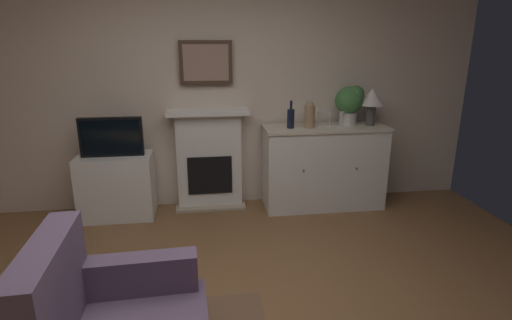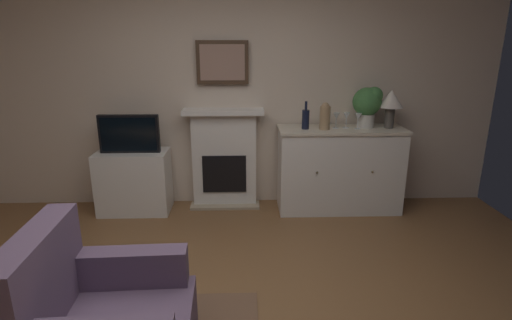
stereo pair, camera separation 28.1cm
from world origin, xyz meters
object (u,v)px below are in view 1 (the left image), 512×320
at_px(table_lamp, 372,100).
at_px(potted_plant_small, 350,102).
at_px(wine_glass_right, 341,116).
at_px(vase_decorative, 310,115).
at_px(tv_set, 111,137).
at_px(fireplace_unit, 209,159).
at_px(sideboard_cabinet, 324,167).
at_px(framed_picture, 206,63).
at_px(wine_glass_left, 320,115).
at_px(wine_bottle, 291,118).
at_px(tv_cabinet, 117,186).
at_px(wine_glass_center, 330,115).

xyz_separation_m(table_lamp, potted_plant_small, (-0.23, 0.05, -0.02)).
distance_m(wine_glass_right, potted_plant_small, 0.20).
relative_size(table_lamp, vase_decorative, 1.42).
bearing_deg(tv_set, table_lamp, 0.17).
relative_size(fireplace_unit, sideboard_cabinet, 0.82).
xyz_separation_m(framed_picture, wine_glass_left, (1.19, -0.22, -0.55)).
height_order(wine_bottle, wine_glass_left, wine_bottle).
bearing_deg(wine_glass_left, fireplace_unit, 171.61).
distance_m(wine_glass_right, tv_cabinet, 2.49).
xyz_separation_m(tv_set, potted_plant_small, (2.50, 0.05, 0.30)).
bearing_deg(framed_picture, fireplace_unit, -90.00).
bearing_deg(vase_decorative, wine_bottle, 172.99).
bearing_deg(wine_glass_center, potted_plant_small, 8.68).
bearing_deg(tv_cabinet, tv_set, -90.00).
bearing_deg(wine_glass_left, sideboard_cabinet, -1.68).
bearing_deg(fireplace_unit, sideboard_cabinet, -8.04).
xyz_separation_m(fireplace_unit, framed_picture, (0.00, 0.05, 1.04)).
xyz_separation_m(sideboard_cabinet, wine_glass_right, (0.15, -0.04, 0.58)).
height_order(fireplace_unit, wine_glass_center, fireplace_unit).
height_order(wine_glass_right, vase_decorative, vase_decorative).
distance_m(fireplace_unit, wine_glass_center, 1.40).
bearing_deg(tv_set, sideboard_cabinet, 0.21).
xyz_separation_m(wine_glass_center, tv_set, (-2.27, -0.02, -0.16)).
xyz_separation_m(wine_glass_left, wine_glass_right, (0.22, -0.04, 0.00)).
bearing_deg(vase_decorative, framed_picture, 165.56).
relative_size(framed_picture, tv_set, 0.89).
bearing_deg(wine_glass_left, table_lamp, -0.19).
xyz_separation_m(wine_glass_center, potted_plant_small, (0.23, 0.03, 0.13)).
relative_size(wine_glass_left, wine_glass_center, 1.00).
xyz_separation_m(framed_picture, tv_cabinet, (-0.97, -0.21, -1.25)).
distance_m(tv_cabinet, tv_set, 0.54).
bearing_deg(wine_glass_left, wine_glass_center, 4.58).
xyz_separation_m(table_lamp, tv_set, (-2.73, -0.01, -0.32)).
bearing_deg(sideboard_cabinet, tv_set, -179.79).
relative_size(framed_picture, wine_glass_left, 3.33).
relative_size(wine_bottle, tv_set, 0.47).
distance_m(framed_picture, sideboard_cabinet, 1.70).
bearing_deg(fireplace_unit, vase_decorative, -12.12).
distance_m(wine_bottle, tv_cabinet, 1.96).
bearing_deg(potted_plant_small, sideboard_cabinet, -170.51).
height_order(fireplace_unit, wine_bottle, wine_bottle).
bearing_deg(fireplace_unit, wine_glass_right, -8.71).
height_order(wine_bottle, vase_decorative, wine_bottle).
distance_m(framed_picture, wine_glass_center, 1.42).
relative_size(fireplace_unit, wine_glass_left, 6.67).
height_order(sideboard_cabinet, wine_glass_left, wine_glass_left).
bearing_deg(potted_plant_small, framed_picture, 173.38).
relative_size(sideboard_cabinet, wine_glass_left, 8.12).
relative_size(table_lamp, tv_set, 0.65).
bearing_deg(sideboard_cabinet, potted_plant_small, 9.49).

